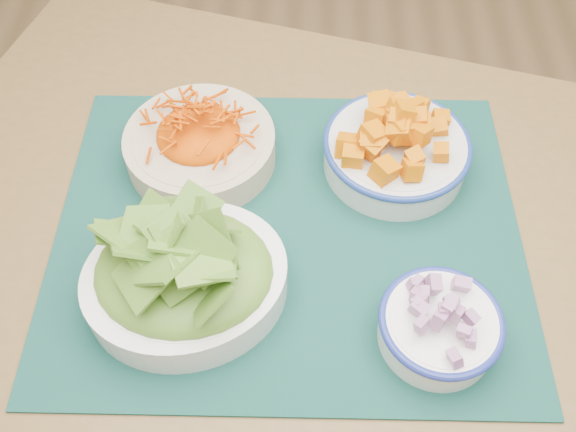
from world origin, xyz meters
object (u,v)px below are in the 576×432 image
object	(u,v)px
lettuce_bowl	(184,270)
placemat	(288,230)
squash_bowl	(397,144)
table	(331,282)
carrot_bowl	(199,140)
onion_bowl	(441,324)

from	to	relation	value
lettuce_bowl	placemat	bearing A→B (deg)	23.19
placemat	squash_bowl	bearing A→B (deg)	37.75
squash_bowl	table	bearing A→B (deg)	-122.10
placemat	lettuce_bowl	bearing A→B (deg)	-140.41
carrot_bowl	lettuce_bowl	distance (m)	0.22
carrot_bowl	squash_bowl	size ratio (longest dim) A/B	0.88
carrot_bowl	squash_bowl	distance (m)	0.27
placemat	carrot_bowl	world-z (taller)	carrot_bowl
table	onion_bowl	bearing A→B (deg)	-33.29
table	onion_bowl	world-z (taller)	onion_bowl
placemat	carrot_bowl	size ratio (longest dim) A/B	2.90
squash_bowl	lettuce_bowl	distance (m)	0.34
placemat	carrot_bowl	xyz separation A→B (m)	(-0.13, 0.12, 0.04)
squash_bowl	lettuce_bowl	bearing A→B (deg)	-140.79
table	squash_bowl	world-z (taller)	squash_bowl
carrot_bowl	table	bearing A→B (deg)	-36.68
placemat	squash_bowl	xyz separation A→B (m)	(0.14, 0.11, 0.05)
lettuce_bowl	carrot_bowl	bearing A→B (deg)	75.12
squash_bowl	onion_bowl	bearing A→B (deg)	-83.31
table	lettuce_bowl	world-z (taller)	lettuce_bowl
placemat	onion_bowl	size ratio (longest dim) A/B	3.48
carrot_bowl	lettuce_bowl	bearing A→B (deg)	-87.86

